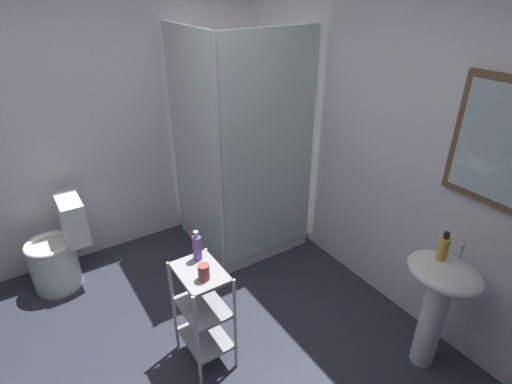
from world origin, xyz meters
The scene contains 10 objects.
wall_back centered at (0.01, 1.85, 1.25)m, with size 4.20×0.14×2.50m.
wall_left centered at (-1.85, 0.00, 1.25)m, with size 0.10×4.20×2.50m, color silver.
shower_stall centered at (-1.18, 1.18, 0.46)m, with size 0.92×0.92×2.00m.
pedestal_sink centered at (0.67, 1.52, 0.58)m, with size 0.46×0.37×0.81m.
sink_faucet centered at (0.67, 1.64, 0.86)m, with size 0.03×0.03×0.10m, color silver.
toilet centered at (-1.48, -0.34, 0.31)m, with size 0.37×0.49×0.76m.
storage_cart centered at (-0.15, 0.31, 0.44)m, with size 0.38×0.28×0.74m.
hand_soap_bottle centered at (0.62, 1.53, 0.89)m, with size 0.06×0.06×0.19m.
conditioner_bottle_purple centered at (-0.26, 0.35, 0.83)m, with size 0.06×0.06×0.20m.
rinse_cup centered at (-0.07, 0.30, 0.79)m, with size 0.07×0.07×0.10m, color #B24742.
Camera 1 is at (1.65, -0.46, 2.30)m, focal length 28.40 mm.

